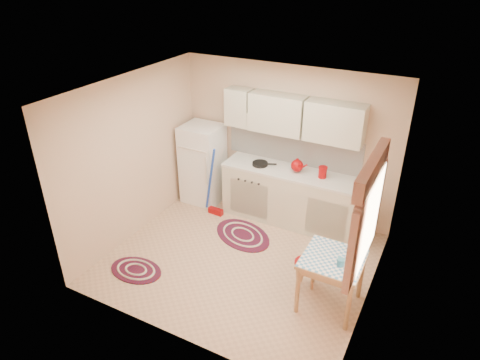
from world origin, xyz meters
name	(u,v)px	position (x,y,z in m)	size (l,w,h in m)	color
room_shell	(260,156)	(0.16, 0.24, 1.60)	(3.64, 3.60, 2.52)	tan
fridge	(203,164)	(-1.39, 1.25, 0.70)	(0.65, 0.60, 1.40)	white
broom	(215,183)	(-0.95, 0.90, 0.60)	(0.28, 0.12, 1.20)	#1D44BA
base_cabinets	(291,197)	(0.25, 1.30, 0.44)	(2.25, 0.60, 0.88)	beige
countertop	(293,172)	(0.25, 1.30, 0.90)	(2.27, 0.62, 0.04)	silver
frying_pan	(260,164)	(-0.30, 1.25, 0.94)	(0.25, 0.25, 0.05)	black
red_kettle	(297,166)	(0.31, 1.30, 1.03)	(0.22, 0.19, 0.22)	#950507
red_canister	(323,173)	(0.73, 1.30, 1.00)	(0.12, 0.12, 0.16)	#950507
table	(330,282)	(1.39, -0.28, 0.36)	(0.72, 0.72, 0.72)	tan
stool	(304,274)	(1.01, -0.13, 0.21)	(0.29, 0.29, 0.42)	#950507
coffee_pot	(356,249)	(1.62, -0.16, 0.86)	(0.14, 0.12, 0.28)	#2A6481
mug	(341,263)	(1.51, -0.38, 0.77)	(0.09, 0.09, 0.10)	#2A6481
rug_center	(243,235)	(-0.25, 0.55, 0.01)	(1.03, 0.68, 0.02)	maroon
rug_left	(136,270)	(-1.19, -0.91, 0.01)	(0.79, 0.52, 0.02)	maroon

